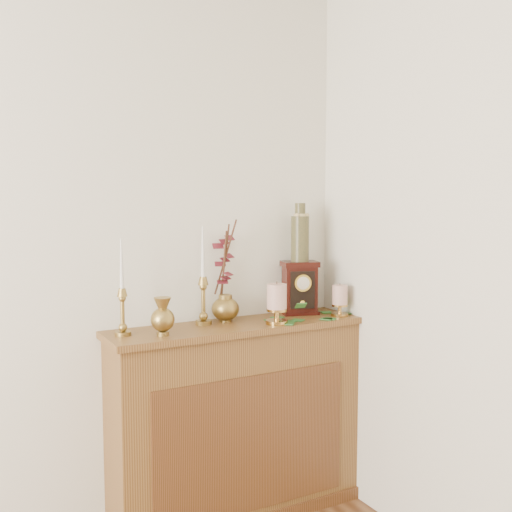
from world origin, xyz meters
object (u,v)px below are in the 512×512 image
candlestick_left (122,304)px  mantel_clock (300,288)px  bud_vase (163,317)px  ginger_jar (224,275)px  ceramic_vase (300,235)px  candlestick_center (203,293)px

candlestick_left → mantel_clock: candlestick_left is taller
bud_vase → ginger_jar: (0.37, 0.17, 0.14)m
ceramic_vase → candlestick_center: bearing=-179.6°
ginger_jar → mantel_clock: 0.42m
ceramic_vase → bud_vase: bearing=-170.2°
ginger_jar → candlestick_left: bearing=-170.8°
ginger_jar → candlestick_center: bearing=-161.9°
candlestick_center → ceramic_vase: bearing=0.4°
bud_vase → ginger_jar: size_ratio=0.34×
bud_vase → ceramic_vase: bearing=9.8°
candlestick_center → ginger_jar: ginger_jar is taller
candlestick_left → bud_vase: 0.18m
ginger_jar → mantel_clock: (0.40, -0.04, -0.09)m
ceramic_vase → candlestick_left: bearing=-177.1°
bud_vase → candlestick_center: bearing=27.9°
candlestick_center → bud_vase: (-0.25, -0.13, -0.07)m
mantel_clock → ceramic_vase: (0.00, 0.00, 0.27)m
candlestick_center → bud_vase: candlestick_center is taller
candlestick_center → mantel_clock: size_ratio=1.70×
ceramic_vase → ginger_jar: bearing=174.7°
candlestick_left → ceramic_vase: ceramic_vase is taller
mantel_clock → ceramic_vase: bearing=90.0°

